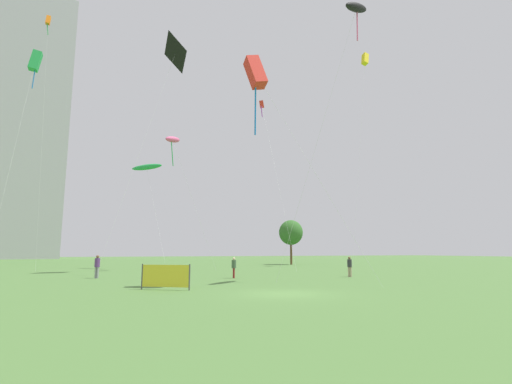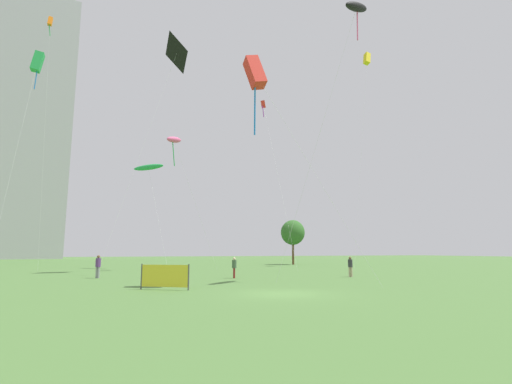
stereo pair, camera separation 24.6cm
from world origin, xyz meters
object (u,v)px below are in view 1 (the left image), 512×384
(person_standing_0, at_px, (234,266))
(kite_flying_5, at_px, (48,23))
(person_standing_2, at_px, (350,265))
(distant_highrise_1, at_px, (28,128))
(kite_flying_1, at_px, (176,53))
(kite_flying_7, at_px, (35,61))
(kite_flying_6, at_px, (147,167))
(park_tree_0, at_px, (291,233))
(kite_flying_2, at_px, (173,140))
(kite_flying_4, at_px, (365,59))
(kite_flying_0, at_px, (255,73))
(kite_flying_3, at_px, (262,106))
(person_standing_1, at_px, (97,265))
(kite_flying_8, at_px, (356,8))
(event_banner, at_px, (165,276))

(person_standing_0, height_order, kite_flying_5, kite_flying_5)
(person_standing_2, xyz_separation_m, distant_highrise_1, (-42.99, 99.81, 37.21))
(kite_flying_1, xyz_separation_m, kite_flying_7, (-14.86, 7.83, 0.08))
(kite_flying_6, bearing_deg, park_tree_0, 15.20)
(person_standing_0, distance_m, kite_flying_1, 25.44)
(kite_flying_2, bearing_deg, kite_flying_7, 164.71)
(kite_flying_2, relative_size, distant_highrise_1, 0.20)
(person_standing_0, relative_size, distant_highrise_1, 0.02)
(kite_flying_2, relative_size, kite_flying_4, 0.47)
(person_standing_0, bearing_deg, kite_flying_4, -35.64)
(kite_flying_0, xyz_separation_m, kite_flying_1, (-2.64, 17.97, 9.99))
(kite_flying_3, xyz_separation_m, kite_flying_4, (16.66, -2.00, 9.21))
(person_standing_0, height_order, kite_flying_2, kite_flying_2)
(kite_flying_6, bearing_deg, person_standing_1, -106.47)
(kite_flying_3, bearing_deg, person_standing_1, -143.14)
(park_tree_0, bearing_deg, kite_flying_4, -48.18)
(kite_flying_0, distance_m, kite_flying_2, 21.72)
(person_standing_2, relative_size, kite_flying_3, 0.07)
(kite_flying_7, relative_size, distant_highrise_1, 0.33)
(person_standing_1, bearing_deg, kite_flying_1, -94.04)
(person_standing_1, distance_m, distant_highrise_1, 103.72)
(kite_flying_0, distance_m, kite_flying_4, 41.08)
(person_standing_0, bearing_deg, person_standing_2, -79.72)
(person_standing_1, relative_size, kite_flying_4, 0.05)
(person_standing_2, distance_m, kite_flying_8, 20.62)
(person_standing_1, relative_size, kite_flying_3, 0.08)
(event_banner, bearing_deg, kite_flying_7, 114.92)
(person_standing_0, distance_m, park_tree_0, 32.48)
(person_standing_1, bearing_deg, kite_flying_0, 169.84)
(kite_flying_6, bearing_deg, person_standing_0, -75.22)
(person_standing_2, bearing_deg, park_tree_0, -55.55)
(kite_flying_4, relative_size, kite_flying_6, 2.51)
(person_standing_2, distance_m, kite_flying_4, 40.11)
(event_banner, bearing_deg, kite_flying_0, 1.55)
(kite_flying_6, relative_size, park_tree_0, 1.85)
(kite_flying_1, distance_m, kite_flying_4, 32.02)
(kite_flying_5, distance_m, kite_flying_6, 20.55)
(kite_flying_6, distance_m, event_banner, 30.30)
(kite_flying_6, relative_size, kite_flying_8, 0.59)
(kite_flying_3, bearing_deg, park_tree_0, 43.44)
(kite_flying_4, distance_m, kite_flying_7, 45.90)
(kite_flying_8, distance_m, distant_highrise_1, 113.91)
(kite_flying_8, relative_size, distant_highrise_1, 0.29)
(kite_flying_6, height_order, kite_flying_7, kite_flying_7)
(kite_flying_2, relative_size, kite_flying_7, 0.62)
(park_tree_0, bearing_deg, kite_flying_8, -107.35)
(kite_flying_0, xyz_separation_m, distant_highrise_1, (-32.46, 105.24, 24.37))
(person_standing_0, bearing_deg, kite_flying_2, 34.03)
(kite_flying_0, relative_size, distant_highrise_1, 0.20)
(kite_flying_4, distance_m, distant_highrise_1, 100.95)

